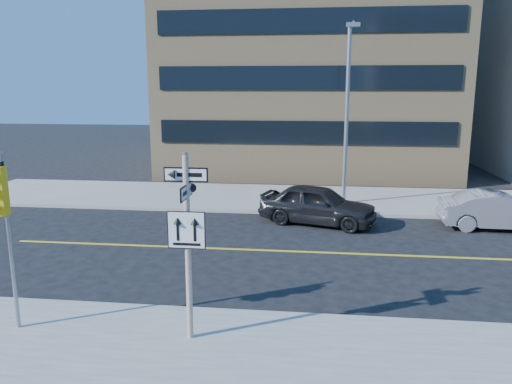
# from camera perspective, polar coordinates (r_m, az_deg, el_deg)

# --- Properties ---
(ground) EXTENTS (120.00, 120.00, 0.00)m
(ground) POSITION_cam_1_polar(r_m,az_deg,el_deg) (13.68, -4.86, -11.83)
(ground) COLOR black
(ground) RESTS_ON ground
(sign_pole) EXTENTS (0.92, 0.92, 4.06)m
(sign_pole) POSITION_cam_1_polar(r_m,az_deg,el_deg) (10.54, -7.84, -5.08)
(sign_pole) COLOR white
(sign_pole) RESTS_ON near_sidewalk
(traffic_signal) EXTENTS (0.32, 0.45, 4.00)m
(traffic_signal) POSITION_cam_1_polar(r_m,az_deg,el_deg) (11.91, -27.09, -1.38)
(traffic_signal) COLOR gray
(traffic_signal) RESTS_ON near_sidewalk
(parked_car_a) EXTENTS (3.22, 5.09, 1.62)m
(parked_car_a) POSITION_cam_1_polar(r_m,az_deg,el_deg) (20.49, 7.06, -1.42)
(parked_car_a) COLOR black
(parked_car_a) RESTS_ON ground
(parked_car_b) EXTENTS (1.72, 4.53, 1.48)m
(parked_car_b) POSITION_cam_1_polar(r_m,az_deg,el_deg) (21.78, 26.06, -1.95)
(parked_car_b) COLOR gray
(parked_car_b) RESTS_ON ground
(streetlight_a) EXTENTS (0.55, 2.25, 8.00)m
(streetlight_a) POSITION_cam_1_polar(r_m,az_deg,el_deg) (23.07, 10.41, 9.86)
(streetlight_a) COLOR gray
(streetlight_a) RESTS_ON far_sidewalk
(building_brick) EXTENTS (18.00, 18.00, 18.00)m
(building_brick) POSITION_cam_1_polar(r_m,az_deg,el_deg) (37.43, 6.10, 17.20)
(building_brick) COLOR tan
(building_brick) RESTS_ON ground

